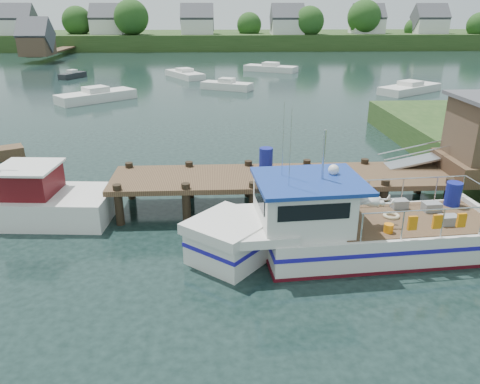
{
  "coord_description": "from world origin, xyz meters",
  "views": [
    {
      "loc": [
        -1.83,
        -17.48,
        7.63
      ],
      "look_at": [
        -1.0,
        -1.5,
        1.3
      ],
      "focal_mm": 35.0,
      "sensor_mm": 36.0,
      "label": 1
    }
  ],
  "objects_px": {
    "moored_a": "(96,96)",
    "moored_c": "(410,88)",
    "dock": "(426,153)",
    "moored_b": "(227,85)",
    "lobster_boat": "(340,229)",
    "moored_far": "(271,68)",
    "moored_e": "(73,75)",
    "work_boat": "(8,202)",
    "moored_d": "(185,74)"
  },
  "relations": [
    {
      "from": "dock",
      "to": "work_boat",
      "type": "relative_size",
      "value": 1.94
    },
    {
      "from": "dock",
      "to": "moored_e",
      "type": "height_order",
      "value": "dock"
    },
    {
      "from": "moored_far",
      "to": "moored_b",
      "type": "distance_m",
      "value": 15.15
    },
    {
      "from": "lobster_boat",
      "to": "work_boat",
      "type": "xyz_separation_m",
      "value": [
        -11.96,
        3.4,
        -0.2
      ]
    },
    {
      "from": "lobster_boat",
      "to": "moored_c",
      "type": "bearing_deg",
      "value": 60.09
    },
    {
      "from": "moored_a",
      "to": "moored_far",
      "type": "bearing_deg",
      "value": 27.51
    },
    {
      "from": "dock",
      "to": "work_boat",
      "type": "distance_m",
      "value": 16.43
    },
    {
      "from": "lobster_boat",
      "to": "moored_a",
      "type": "xyz_separation_m",
      "value": [
        -14.35,
        28.05,
        -0.45
      ]
    },
    {
      "from": "work_boat",
      "to": "moored_d",
      "type": "distance_m",
      "value": 39.27
    },
    {
      "from": "moored_d",
      "to": "work_boat",
      "type": "bearing_deg",
      "value": -95.83
    },
    {
      "from": "moored_b",
      "to": "moored_d",
      "type": "height_order",
      "value": "moored_b"
    },
    {
      "from": "moored_c",
      "to": "moored_d",
      "type": "relative_size",
      "value": 1.09
    },
    {
      "from": "lobster_boat",
      "to": "moored_a",
      "type": "relative_size",
      "value": 1.6
    },
    {
      "from": "lobster_boat",
      "to": "moored_e",
      "type": "xyz_separation_m",
      "value": [
        -20.43,
        42.59,
        -0.56
      ]
    },
    {
      "from": "lobster_boat",
      "to": "moored_d",
      "type": "xyz_separation_m",
      "value": [
        -7.49,
        42.42,
        -0.51
      ]
    },
    {
      "from": "moored_far",
      "to": "moored_c",
      "type": "relative_size",
      "value": 0.97
    },
    {
      "from": "moored_d",
      "to": "moored_b",
      "type": "bearing_deg",
      "value": -61.35
    },
    {
      "from": "moored_far",
      "to": "moored_d",
      "type": "relative_size",
      "value": 1.06
    },
    {
      "from": "dock",
      "to": "moored_a",
      "type": "relative_size",
      "value": 2.5
    },
    {
      "from": "dock",
      "to": "moored_c",
      "type": "height_order",
      "value": "dock"
    },
    {
      "from": "moored_a",
      "to": "moored_c",
      "type": "relative_size",
      "value": 0.93
    },
    {
      "from": "lobster_boat",
      "to": "moored_far",
      "type": "xyz_separation_m",
      "value": [
        3.15,
        47.54,
        -0.49
      ]
    },
    {
      "from": "lobster_boat",
      "to": "moored_c",
      "type": "height_order",
      "value": "lobster_boat"
    },
    {
      "from": "moored_far",
      "to": "moored_e",
      "type": "distance_m",
      "value": 24.09
    },
    {
      "from": "work_boat",
      "to": "moored_c",
      "type": "relative_size",
      "value": 1.2
    },
    {
      "from": "work_boat",
      "to": "moored_c",
      "type": "xyz_separation_m",
      "value": [
        26.65,
        27.5,
        -0.3
      ]
    },
    {
      "from": "work_boat",
      "to": "moored_far",
      "type": "distance_m",
      "value": 46.65
    },
    {
      "from": "lobster_boat",
      "to": "moored_d",
      "type": "height_order",
      "value": "lobster_boat"
    },
    {
      "from": "dock",
      "to": "moored_a",
      "type": "distance_m",
      "value": 30.57
    },
    {
      "from": "work_boat",
      "to": "moored_b",
      "type": "distance_m",
      "value": 31.56
    },
    {
      "from": "work_boat",
      "to": "moored_e",
      "type": "relative_size",
      "value": 2.35
    },
    {
      "from": "dock",
      "to": "moored_d",
      "type": "xyz_separation_m",
      "value": [
        -11.88,
        38.45,
        -1.84
      ]
    },
    {
      "from": "lobster_boat",
      "to": "work_boat",
      "type": "bearing_deg",
      "value": 159.65
    },
    {
      "from": "moored_c",
      "to": "lobster_boat",
      "type": "bearing_deg",
      "value": -140.2
    },
    {
      "from": "moored_far",
      "to": "lobster_boat",
      "type": "bearing_deg",
      "value": -80.51
    },
    {
      "from": "moored_b",
      "to": "moored_e",
      "type": "xyz_separation_m",
      "value": [
        -17.61,
        8.98,
        -0.06
      ]
    },
    {
      "from": "dock",
      "to": "moored_b",
      "type": "distance_m",
      "value": 30.56
    },
    {
      "from": "work_boat",
      "to": "moored_b",
      "type": "height_order",
      "value": "work_boat"
    },
    {
      "from": "work_boat",
      "to": "lobster_boat",
      "type": "bearing_deg",
      "value": -11.26
    },
    {
      "from": "work_boat",
      "to": "dock",
      "type": "bearing_deg",
      "value": 6.59
    },
    {
      "from": "moored_b",
      "to": "moored_a",
      "type": "bearing_deg",
      "value": -162.66
    },
    {
      "from": "moored_c",
      "to": "moored_e",
      "type": "xyz_separation_m",
      "value": [
        -35.12,
        11.68,
        -0.05
      ]
    },
    {
      "from": "moored_d",
      "to": "moored_e",
      "type": "bearing_deg",
      "value": 179.96
    },
    {
      "from": "moored_b",
      "to": "moored_e",
      "type": "distance_m",
      "value": 19.77
    },
    {
      "from": "lobster_boat",
      "to": "moored_e",
      "type": "bearing_deg",
      "value": 111.15
    },
    {
      "from": "moored_a",
      "to": "moored_e",
      "type": "xyz_separation_m",
      "value": [
        -6.08,
        14.53,
        -0.1
      ]
    },
    {
      "from": "moored_a",
      "to": "moored_c",
      "type": "xyz_separation_m",
      "value": [
        29.04,
        2.85,
        -0.05
      ]
    },
    {
      "from": "moored_e",
      "to": "moored_far",
      "type": "bearing_deg",
      "value": 28.26
    },
    {
      "from": "work_boat",
      "to": "moored_d",
      "type": "height_order",
      "value": "work_boat"
    },
    {
      "from": "work_boat",
      "to": "moored_a",
      "type": "bearing_deg",
      "value": 100.14
    }
  ]
}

